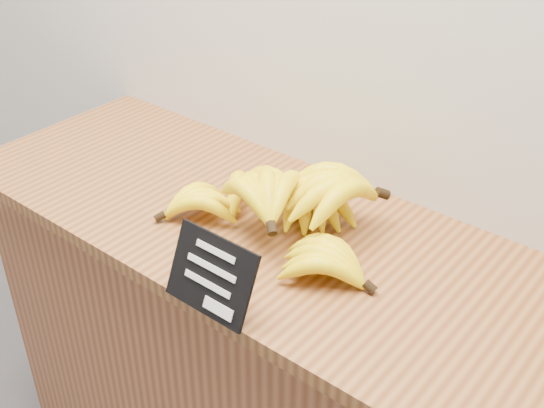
{
  "coord_description": "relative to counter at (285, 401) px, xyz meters",
  "views": [
    {
      "loc": [
        0.53,
        1.88,
        1.69
      ],
      "look_at": [
        -0.14,
        2.7,
        1.02
      ],
      "focal_mm": 45.0,
      "sensor_mm": 36.0,
      "label": 1
    }
  ],
  "objects": [
    {
      "name": "banana_pile",
      "position": [
        -0.01,
        0.01,
        0.54
      ],
      "size": [
        0.52,
        0.36,
        0.12
      ],
      "color": "#FFEA0A",
      "rests_on": "counter_top"
    },
    {
      "name": "chalkboard_sign",
      "position": [
        0.03,
        -0.25,
        0.54
      ],
      "size": [
        0.17,
        0.06,
        0.13
      ],
      "primitive_type": "cube",
      "rotation": [
        -0.41,
        0.0,
        0.0
      ],
      "color": "black",
      "rests_on": "counter_top"
    },
    {
      "name": "counter",
      "position": [
        0.0,
        0.0,
        0.0
      ],
      "size": [
        1.39,
        0.5,
        0.9
      ],
      "primitive_type": "cube",
      "color": "brown",
      "rests_on": "ground"
    },
    {
      "name": "counter_top",
      "position": [
        0.0,
        0.0,
        0.47
      ],
      "size": [
        1.53,
        0.54,
        0.03
      ],
      "primitive_type": "cube",
      "color": "#935A2D",
      "rests_on": "counter"
    }
  ]
}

